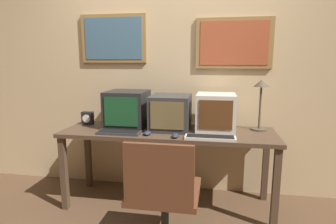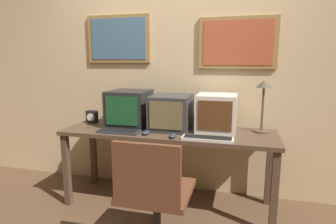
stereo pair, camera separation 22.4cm
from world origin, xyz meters
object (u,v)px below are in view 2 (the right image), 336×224
object	(u,v)px
keyboard_main	(119,131)
office_chair	(154,205)
monitor_center	(171,112)
monitor_right	(217,113)
desk_clock	(92,117)
mouse_far_corner	(173,136)
desk_lamp	(263,96)
mouse_near_keyboard	(146,133)
keyboard_side	(208,139)
monitor_left	(129,108)

from	to	relation	value
keyboard_main	office_chair	xyz separation A→B (m)	(0.51, -0.54, -0.37)
keyboard_main	monitor_center	bearing A→B (deg)	31.09
monitor_center	monitor_right	xyz separation A→B (m)	(0.42, 0.04, 0.01)
monitor_right	desk_clock	world-z (taller)	monitor_right
keyboard_main	office_chair	bearing A→B (deg)	-46.67
monitor_center	keyboard_main	distance (m)	0.52
mouse_far_corner	desk_lamp	size ratio (longest dim) A/B	0.22
desk_clock	keyboard_main	bearing A→B (deg)	-34.39
mouse_near_keyboard	office_chair	size ratio (longest dim) A/B	0.12
keyboard_main	keyboard_side	world-z (taller)	same
desk_lamp	keyboard_side	bearing A→B (deg)	-138.70
monitor_center	monitor_right	bearing A→B (deg)	5.45
mouse_near_keyboard	monitor_center	bearing A→B (deg)	56.70
monitor_left	mouse_far_corner	bearing A→B (deg)	-31.78
monitor_left	monitor_right	bearing A→B (deg)	1.10
monitor_right	monitor_center	bearing A→B (deg)	-174.55
mouse_far_corner	office_chair	bearing A→B (deg)	-91.23
keyboard_main	mouse_far_corner	xyz separation A→B (m)	(0.52, -0.04, 0.01)
monitor_left	desk_lamp	xyz separation A→B (m)	(1.26, 0.07, 0.16)
monitor_left	office_chair	size ratio (longest dim) A/B	0.45
mouse_far_corner	desk_clock	size ratio (longest dim) A/B	0.79
keyboard_side	mouse_far_corner	bearing A→B (deg)	-178.64
mouse_near_keyboard	office_chair	distance (m)	0.70
monitor_center	keyboard_main	world-z (taller)	monitor_center
mouse_near_keyboard	mouse_far_corner	bearing A→B (deg)	-9.97
desk_clock	office_chair	distance (m)	1.33
mouse_far_corner	desk_lamp	bearing A→B (deg)	28.30
keyboard_side	desk_clock	distance (m)	1.30
monitor_left	mouse_near_keyboard	world-z (taller)	monitor_left
mouse_far_corner	desk_clock	xyz separation A→B (m)	(-0.96, 0.35, 0.05)
monitor_left	office_chair	world-z (taller)	monitor_left
monitor_center	mouse_near_keyboard	distance (m)	0.34
monitor_center	office_chair	size ratio (longest dim) A/B	0.47
office_chair	mouse_far_corner	bearing A→B (deg)	88.77
desk_clock	mouse_near_keyboard	bearing A→B (deg)	-23.21
monitor_right	monitor_left	bearing A→B (deg)	-178.90
monitor_left	desk_lamp	world-z (taller)	desk_lamp
keyboard_main	desk_clock	size ratio (longest dim) A/B	2.96
mouse_far_corner	office_chair	world-z (taller)	office_chair
monitor_left	mouse_near_keyboard	bearing A→B (deg)	-46.25
monitor_center	mouse_far_corner	xyz separation A→B (m)	(0.09, -0.30, -0.14)
monitor_right	office_chair	size ratio (longest dim) A/B	0.41
monitor_left	mouse_far_corner	size ratio (longest dim) A/B	3.87
mouse_far_corner	keyboard_main	bearing A→B (deg)	175.21
office_chair	monitor_left	bearing A→B (deg)	122.15
mouse_near_keyboard	desk_lamp	size ratio (longest dim) A/B	0.22
mouse_near_keyboard	keyboard_main	bearing A→B (deg)	-179.58
desk_lamp	desk_clock	bearing A→B (deg)	-178.23
monitor_center	keyboard_side	distance (m)	0.51
office_chair	monitor_right	bearing A→B (deg)	67.56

